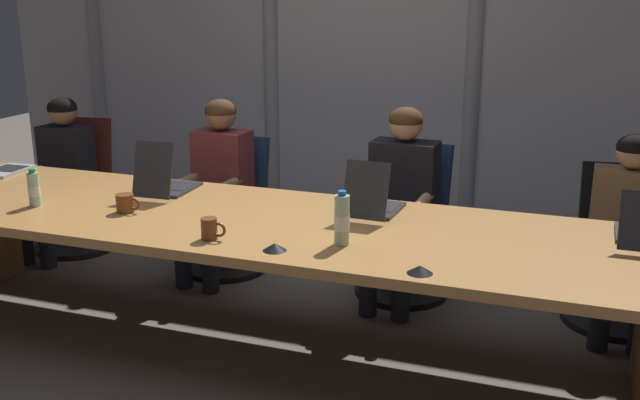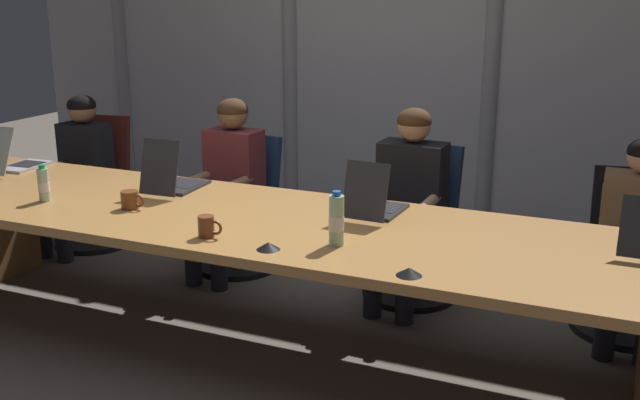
# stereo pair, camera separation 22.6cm
# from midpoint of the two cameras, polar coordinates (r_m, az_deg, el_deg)

# --- Properties ---
(ground_plane) EXTENTS (13.35, 13.35, 0.00)m
(ground_plane) POSITION_cam_midpoint_polar(r_m,az_deg,el_deg) (4.11, -7.05, -11.21)
(ground_plane) COLOR #6B6056
(conference_table) EXTENTS (4.47, 1.14, 0.74)m
(conference_table) POSITION_cam_midpoint_polar(r_m,az_deg,el_deg) (3.88, -7.36, -3.19)
(conference_table) COLOR #B77F42
(conference_table) RESTS_ON ground_plane
(curtain_backdrop) EXTENTS (6.68, 0.17, 2.75)m
(curtain_backdrop) POSITION_cam_midpoint_polar(r_m,az_deg,el_deg) (5.83, 2.84, 11.06)
(curtain_backdrop) COLOR #B2B2B7
(curtain_backdrop) RESTS_ON ground_plane
(laptop_left_mid) EXTENTS (0.25, 0.43, 0.33)m
(laptop_left_mid) POSITION_cam_midpoint_polar(r_m,az_deg,el_deg) (4.35, -13.32, 1.31)
(laptop_left_mid) COLOR #2D2D33
(laptop_left_mid) RESTS_ON conference_table
(laptop_center) EXTENTS (0.25, 0.40, 0.31)m
(laptop_center) POSITION_cam_midpoint_polar(r_m,az_deg,el_deg) (3.84, 2.54, -0.25)
(laptop_center) COLOR #2D2D33
(laptop_center) RESTS_ON conference_table
(office_chair_left_end) EXTENTS (0.60, 0.60, 0.96)m
(office_chair_left_end) POSITION_cam_midpoint_polar(r_m,az_deg,el_deg) (5.82, -19.50, -0.05)
(office_chair_left_end) COLOR #511E19
(office_chair_left_end) RESTS_ON ground_plane
(office_chair_left_mid) EXTENTS (0.60, 0.61, 0.91)m
(office_chair_left_mid) POSITION_cam_midpoint_polar(r_m,az_deg,el_deg) (5.13, -8.45, -1.55)
(office_chair_left_mid) COLOR navy
(office_chair_left_mid) RESTS_ON ground_plane
(office_chair_center) EXTENTS (0.60, 0.61, 0.95)m
(office_chair_center) POSITION_cam_midpoint_polar(r_m,az_deg,el_deg) (4.69, 5.34, -3.00)
(office_chair_center) COLOR navy
(office_chair_center) RESTS_ON ground_plane
(office_chair_right_mid) EXTENTS (0.60, 0.61, 0.90)m
(office_chair_right_mid) POSITION_cam_midpoint_polar(r_m,az_deg,el_deg) (4.56, 20.86, -4.72)
(office_chair_right_mid) COLOR black
(office_chair_right_mid) RESTS_ON ground_plane
(person_left_end) EXTENTS (0.39, 0.56, 1.14)m
(person_left_end) POSITION_cam_midpoint_polar(r_m,az_deg,el_deg) (5.62, -20.76, 2.45)
(person_left_end) COLOR black
(person_left_end) RESTS_ON ground_plane
(person_left_mid) EXTENTS (0.39, 0.56, 1.19)m
(person_left_mid) POSITION_cam_midpoint_polar(r_m,az_deg,el_deg) (4.90, -9.36, 1.72)
(person_left_mid) COLOR brown
(person_left_mid) RESTS_ON ground_plane
(person_center) EXTENTS (0.42, 0.55, 1.20)m
(person_center) POSITION_cam_midpoint_polar(r_m,az_deg,el_deg) (4.45, 4.83, 0.51)
(person_center) COLOR black
(person_center) RESTS_ON ground_plane
(person_right_mid) EXTENTS (0.40, 0.55, 1.12)m
(person_right_mid) POSITION_cam_midpoint_polar(r_m,az_deg,el_deg) (4.32, 21.41, -1.77)
(person_right_mid) COLOR olive
(person_right_mid) RESTS_ON ground_plane
(water_bottle_primary) EXTENTS (0.06, 0.06, 0.21)m
(water_bottle_primary) POSITION_cam_midpoint_polar(r_m,az_deg,el_deg) (4.31, -22.78, 0.76)
(water_bottle_primary) COLOR #ADD1B2
(water_bottle_primary) RESTS_ON conference_table
(water_bottle_secondary) EXTENTS (0.07, 0.07, 0.26)m
(water_bottle_secondary) POSITION_cam_midpoint_polar(r_m,az_deg,el_deg) (3.36, -0.21, -1.60)
(water_bottle_secondary) COLOR #ADD1B2
(water_bottle_secondary) RESTS_ON conference_table
(coffee_mug_near) EXTENTS (0.14, 0.09, 0.10)m
(coffee_mug_near) POSITION_cam_midpoint_polar(r_m,az_deg,el_deg) (4.04, -16.45, -0.26)
(coffee_mug_near) COLOR brown
(coffee_mug_near) RESTS_ON conference_table
(coffee_mug_far) EXTENTS (0.13, 0.08, 0.10)m
(coffee_mug_far) POSITION_cam_midpoint_polar(r_m,az_deg,el_deg) (3.51, -10.38, -2.23)
(coffee_mug_far) COLOR brown
(coffee_mug_far) RESTS_ON conference_table
(conference_mic_left_side) EXTENTS (0.11, 0.11, 0.03)m
(conference_mic_left_side) POSITION_cam_midpoint_polar(r_m,az_deg,el_deg) (3.33, -5.50, -3.68)
(conference_mic_left_side) COLOR black
(conference_mic_left_side) RESTS_ON conference_table
(conference_mic_middle) EXTENTS (0.11, 0.11, 0.03)m
(conference_mic_middle) POSITION_cam_midpoint_polar(r_m,az_deg,el_deg) (3.07, 5.69, -5.43)
(conference_mic_middle) COLOR black
(conference_mic_middle) RESTS_ON conference_table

